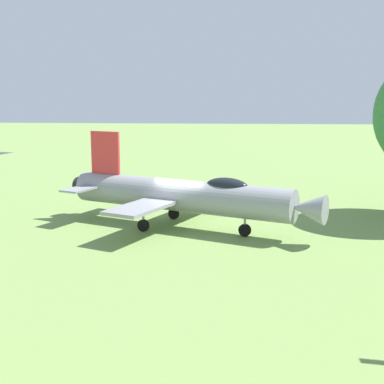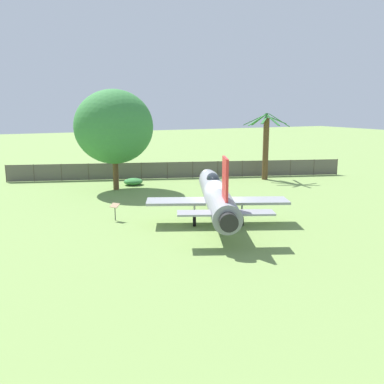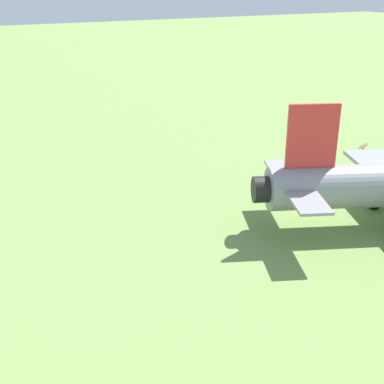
# 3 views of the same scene
# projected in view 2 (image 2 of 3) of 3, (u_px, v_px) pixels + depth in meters

# --- Properties ---
(ground_plane) EXTENTS (200.00, 200.00, 0.00)m
(ground_plane) POSITION_uv_depth(u_px,v_px,m) (216.00, 221.00, 27.76)
(ground_plane) COLOR #75934C
(display_jet) EXTENTS (9.01, 13.24, 4.74)m
(display_jet) POSITION_uv_depth(u_px,v_px,m) (216.00, 194.00, 27.78)
(display_jet) COLOR gray
(display_jet) RESTS_ON ground_plane
(shade_tree) EXTENTS (6.98, 6.27, 8.88)m
(shade_tree) POSITION_uv_depth(u_px,v_px,m) (114.00, 127.00, 37.06)
(shade_tree) COLOR brown
(shade_tree) RESTS_ON ground_plane
(palm_tree) EXTENTS (4.16, 4.55, 6.72)m
(palm_tree) POSITION_uv_depth(u_px,v_px,m) (266.00, 146.00, 42.72)
(palm_tree) COLOR brown
(palm_tree) RESTS_ON ground_plane
(perimeter_fence) EXTENTS (33.06, 10.73, 1.74)m
(perimeter_fence) POSITION_uv_depth(u_px,v_px,m) (180.00, 170.00, 43.89)
(perimeter_fence) COLOR #4C4238
(perimeter_fence) RESTS_ON ground_plane
(shrub_near_fence) EXTENTS (1.81, 1.68, 0.65)m
(shrub_near_fence) POSITION_uv_depth(u_px,v_px,m) (133.00, 182.00, 40.27)
(shrub_near_fence) COLOR #387F3D
(shrub_near_fence) RESTS_ON ground_plane
(info_plaque) EXTENTS (0.67, 0.72, 1.14)m
(info_plaque) POSITION_uv_depth(u_px,v_px,m) (115.00, 208.00, 27.68)
(info_plaque) COLOR #333333
(info_plaque) RESTS_ON ground_plane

